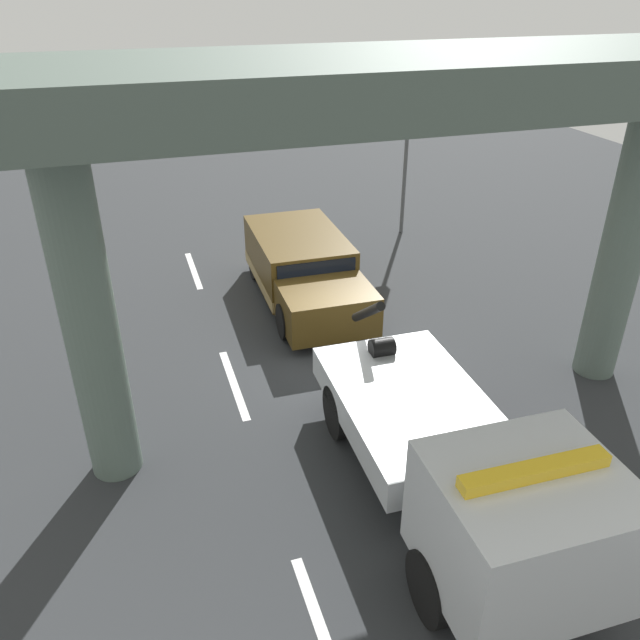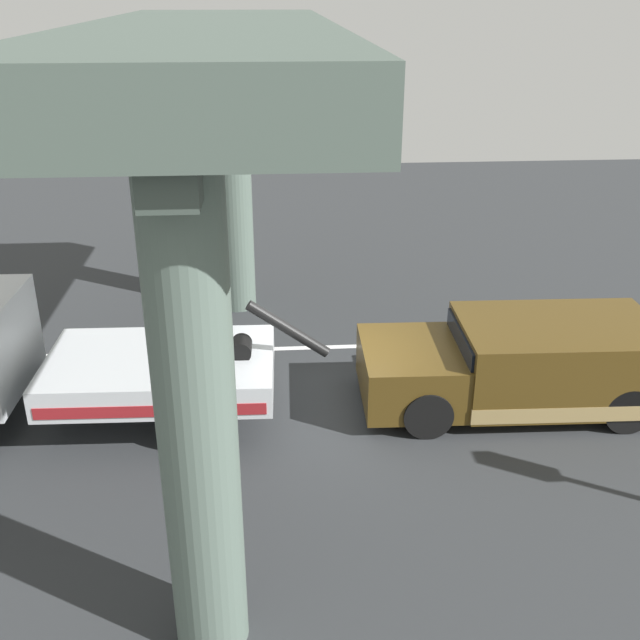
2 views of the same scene
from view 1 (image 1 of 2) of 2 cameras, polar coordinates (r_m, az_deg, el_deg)
name	(u,v)px [view 1 (image 1 of 2)]	position (r m, az deg, el deg)	size (l,w,h in m)	color
ground_plane	(348,365)	(13.84, 2.58, -4.12)	(60.00, 40.00, 0.10)	#2D3033
lane_stripe_west	(194,270)	(18.50, -11.36, 4.43)	(2.60, 0.16, 0.01)	silver
lane_stripe_mid	(234,384)	(13.27, -7.80, -5.72)	(2.60, 0.16, 0.01)	silver
lane_stripe_east	(324,638)	(9.05, 0.37, -26.78)	(2.60, 0.16, 0.01)	silver
tow_truck_white	(466,469)	(9.58, 13.07, -12.96)	(7.28, 2.54, 2.46)	silver
towed_van_green	(304,270)	(16.26, -1.47, 4.52)	(5.24, 2.31, 1.58)	#4C3814
overpass_structure	(398,124)	(10.12, 7.04, 17.19)	(3.60, 11.83, 6.46)	#596B60
traffic_light_near	(408,133)	(20.23, 7.93, 16.41)	(0.39, 0.32, 4.41)	#515456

